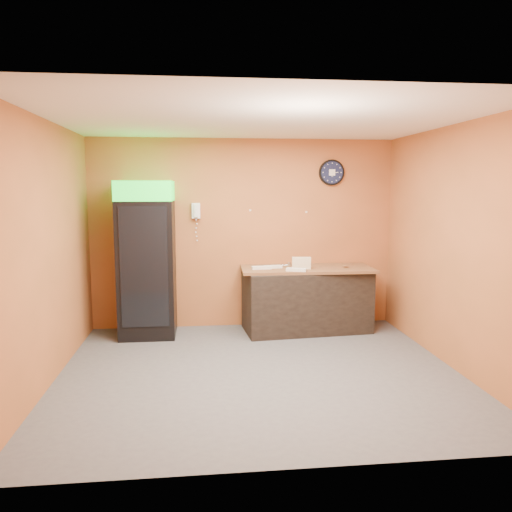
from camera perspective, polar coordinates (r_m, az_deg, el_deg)
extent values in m
plane|color=#47474C|center=(5.83, 0.38, -13.10)|extent=(4.50, 4.50, 0.00)
cube|color=#B86434|center=(7.47, -1.43, 2.56)|extent=(4.50, 0.02, 2.80)
cube|color=#B86434|center=(5.68, -22.76, 0.32)|extent=(0.02, 4.00, 2.80)
cube|color=#B86434|center=(6.17, 21.61, 0.92)|extent=(0.02, 4.00, 2.80)
cube|color=white|center=(5.50, 0.40, 15.33)|extent=(4.50, 4.00, 0.02)
cube|color=black|center=(7.19, -12.30, -1.42)|extent=(0.76, 0.76, 1.90)
cube|color=#19D525|center=(7.10, -12.56, 7.28)|extent=(0.76, 0.76, 0.27)
cube|color=black|center=(6.80, -12.63, -1.26)|extent=(0.63, 0.02, 1.63)
cube|color=black|center=(7.36, 5.78, -5.06)|extent=(1.85, 0.95, 0.90)
cylinder|color=black|center=(7.65, 8.63, 9.41)|extent=(0.38, 0.05, 0.38)
cylinder|color=#0F1433|center=(7.62, 8.68, 9.42)|extent=(0.33, 0.01, 0.33)
cube|color=white|center=(7.61, 8.70, 9.42)|extent=(0.09, 0.00, 0.09)
cube|color=white|center=(7.37, -6.87, 5.16)|extent=(0.12, 0.07, 0.22)
cube|color=white|center=(7.32, -6.87, 5.14)|extent=(0.05, 0.04, 0.18)
cube|color=brown|center=(7.27, 5.83, -1.47)|extent=(1.92, 0.85, 0.04)
cube|color=beige|center=(7.13, 5.20, -1.25)|extent=(0.27, 0.12, 0.06)
cube|color=beige|center=(7.12, 5.21, -0.81)|extent=(0.27, 0.12, 0.06)
cube|color=beige|center=(7.11, 5.21, -0.36)|extent=(0.27, 0.12, 0.06)
cube|color=silver|center=(7.09, 0.62, -1.34)|extent=(0.29, 0.13, 0.04)
cube|color=silver|center=(6.93, 4.65, -1.57)|extent=(0.30, 0.21, 0.04)
cube|color=silver|center=(7.18, 1.94, -1.24)|extent=(0.27, 0.14, 0.04)
cylinder|color=silver|center=(7.39, 3.81, -0.92)|extent=(0.06, 0.06, 0.06)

